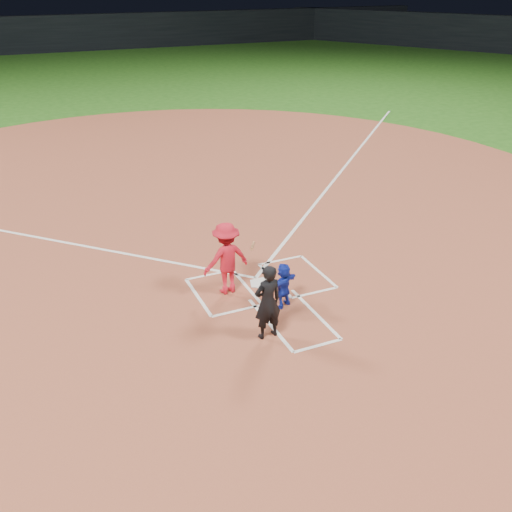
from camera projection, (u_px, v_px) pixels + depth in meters
name	position (u px, v px, depth m)	size (l,w,h in m)	color
ground	(261.00, 284.00, 13.77)	(120.00, 120.00, 0.00)	#215415
home_plate_dirt	(185.00, 202.00, 18.67)	(28.00, 28.00, 0.01)	brown
stadium_wall_far	(46.00, 34.00, 52.29)	(80.00, 1.20, 3.20)	black
home_plate	(261.00, 283.00, 13.76)	(0.60, 0.60, 0.02)	silver
catcher	(283.00, 285.00, 12.62)	(0.98, 0.31, 1.05)	#162BB7
umpire	(268.00, 302.00, 11.42)	(0.60, 0.39, 1.63)	black
chalk_markings	(192.00, 209.00, 18.09)	(28.35, 17.32, 0.01)	white
batter_at_plate	(226.00, 258.00, 13.05)	(1.41, 0.92, 1.73)	red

